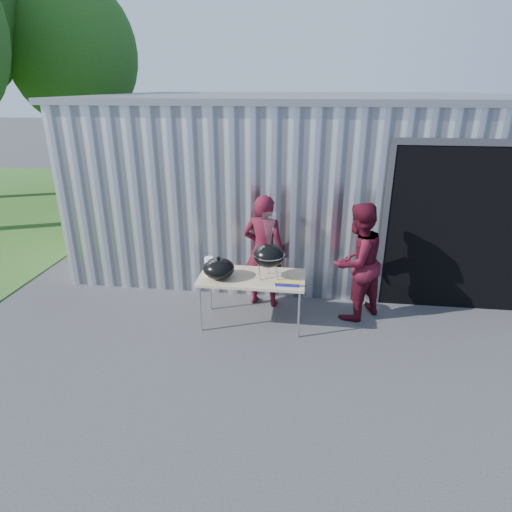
# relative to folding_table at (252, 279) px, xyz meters

# --- Properties ---
(ground) EXTENTS (80.00, 80.00, 0.00)m
(ground) POSITION_rel_folding_table_xyz_m (-0.16, -0.80, -0.71)
(ground) COLOR #38383A
(building) EXTENTS (8.20, 6.20, 3.10)m
(building) POSITION_rel_folding_table_xyz_m (0.76, 3.79, 0.83)
(building) COLOR silver
(building) RESTS_ON ground
(tree_far) EXTENTS (3.86, 3.86, 6.40)m
(tree_far) POSITION_rel_folding_table_xyz_m (-6.66, 8.20, 3.45)
(tree_far) COLOR #442D19
(tree_far) RESTS_ON ground
(folding_table) EXTENTS (1.50, 0.75, 0.75)m
(folding_table) POSITION_rel_folding_table_xyz_m (0.00, 0.00, 0.00)
(folding_table) COLOR tan
(folding_table) RESTS_ON ground
(kettle_grill) EXTENTS (0.44, 0.44, 0.94)m
(kettle_grill) POSITION_rel_folding_table_xyz_m (0.24, -0.01, 0.46)
(kettle_grill) COLOR black
(kettle_grill) RESTS_ON folding_table
(grill_lid) EXTENTS (0.44, 0.44, 0.32)m
(grill_lid) POSITION_rel_folding_table_xyz_m (-0.45, -0.10, 0.18)
(grill_lid) COLOR black
(grill_lid) RESTS_ON folding_table
(paper_towels) EXTENTS (0.12, 0.12, 0.28)m
(paper_towels) POSITION_rel_folding_table_xyz_m (-0.60, -0.05, 0.18)
(paper_towels) COLOR white
(paper_towels) RESTS_ON folding_table
(white_tub) EXTENTS (0.20, 0.15, 0.10)m
(white_tub) POSITION_rel_folding_table_xyz_m (-0.55, 0.20, 0.09)
(white_tub) COLOR white
(white_tub) RESTS_ON folding_table
(foil_box) EXTENTS (0.32, 0.05, 0.06)m
(foil_box) POSITION_rel_folding_table_xyz_m (0.51, -0.25, 0.07)
(foil_box) COLOR #171691
(foil_box) RESTS_ON folding_table
(person_cook) EXTENTS (0.71, 0.53, 1.79)m
(person_cook) POSITION_rel_folding_table_xyz_m (0.10, 0.63, 0.18)
(person_cook) COLOR #4A0D1B
(person_cook) RESTS_ON ground
(person_bystander) EXTENTS (1.09, 1.07, 1.77)m
(person_bystander) POSITION_rel_folding_table_xyz_m (1.49, 0.40, 0.17)
(person_bystander) COLOR #4A0D1B
(person_bystander) RESTS_ON ground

